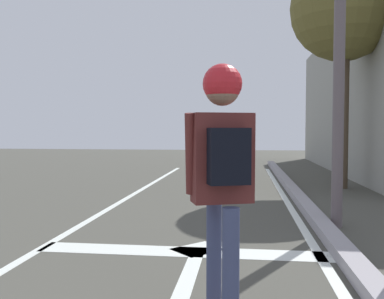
{
  "coord_description": "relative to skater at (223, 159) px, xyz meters",
  "views": [
    {
      "loc": [
        2.13,
        0.8,
        1.42
      ],
      "look_at": [
        1.3,
        7.57,
        1.09
      ],
      "focal_mm": 38.95,
      "sensor_mm": 36.0,
      "label": 1
    }
  ],
  "objects": [
    {
      "name": "skater",
      "position": [
        0.0,
        0.0,
        0.0
      ],
      "size": [
        0.46,
        0.63,
        1.77
      ],
      "color": "#3A4367",
      "rests_on": "skateboard"
    },
    {
      "name": "stop_bar",
      "position": [
        -0.55,
        1.96,
        -1.22
      ],
      "size": [
        3.4,
        0.4,
        0.01
      ],
      "primitive_type": "cube",
      "color": "silver",
      "rests_on": "ground"
    },
    {
      "name": "curb_strip",
      "position": [
        1.24,
        2.43,
        -1.15
      ],
      "size": [
        0.24,
        24.0,
        0.14
      ],
      "primitive_type": "cube",
      "color": "#999399",
      "rests_on": "ground"
    },
    {
      "name": "lane_line_curbside",
      "position": [
        0.99,
        2.43,
        -1.22
      ],
      "size": [
        0.12,
        20.0,
        0.01
      ],
      "primitive_type": "cube",
      "color": "silver",
      "rests_on": "ground"
    },
    {
      "name": "roadside_tree",
      "position": [
        2.5,
        7.68,
        3.06
      ],
      "size": [
        2.54,
        2.54,
        5.61
      ],
      "color": "brown",
      "rests_on": "ground"
    },
    {
      "name": "lane_line_center",
      "position": [
        -2.25,
        2.43,
        -1.22
      ],
      "size": [
        0.12,
        20.0,
        0.01
      ],
      "primitive_type": "cube",
      "color": "silver",
      "rests_on": "ground"
    },
    {
      "name": "lane_arrow_stem",
      "position": [
        -0.38,
        1.24,
        -1.22
      ],
      "size": [
        0.16,
        1.4,
        0.01
      ],
      "primitive_type": "cube",
      "color": "silver",
      "rests_on": "ground"
    },
    {
      "name": "lane_arrow_head",
      "position": [
        -0.38,
        2.09,
        -1.22
      ],
      "size": [
        0.71,
        0.71,
        0.01
      ],
      "primitive_type": "cube",
      "rotation": [
        0.0,
        0.0,
        0.79
      ],
      "color": "silver",
      "rests_on": "ground"
    }
  ]
}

